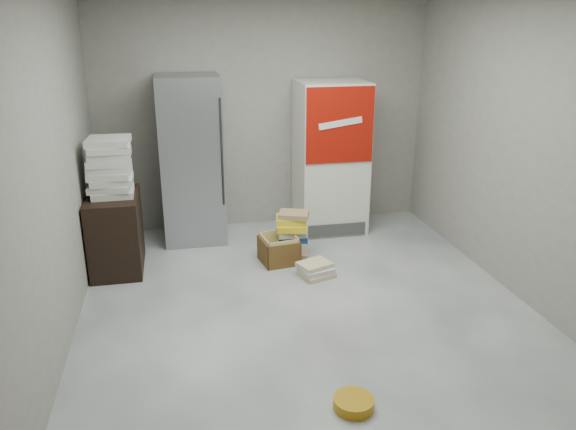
{
  "coord_description": "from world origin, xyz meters",
  "views": [
    {
      "loc": [
        -1.07,
        -4.23,
        2.48
      ],
      "look_at": [
        -0.06,
        0.7,
        0.71
      ],
      "focal_mm": 35.0,
      "sensor_mm": 36.0,
      "label": 1
    }
  ],
  "objects_px": {
    "steel_fridge": "(192,160)",
    "wood_shelf": "(116,232)",
    "coke_cooler": "(331,157)",
    "cardboard_box": "(279,251)",
    "phonebook_stack_main": "(292,235)"
  },
  "relations": [
    {
      "from": "coke_cooler",
      "to": "steel_fridge",
      "type": "bearing_deg",
      "value": 179.82
    },
    {
      "from": "wood_shelf",
      "to": "phonebook_stack_main",
      "type": "bearing_deg",
      "value": -2.32
    },
    {
      "from": "steel_fridge",
      "to": "coke_cooler",
      "type": "height_order",
      "value": "steel_fridge"
    },
    {
      "from": "steel_fridge",
      "to": "cardboard_box",
      "type": "bearing_deg",
      "value": -47.21
    },
    {
      "from": "coke_cooler",
      "to": "cardboard_box",
      "type": "distance_m",
      "value": 1.44
    },
    {
      "from": "wood_shelf",
      "to": "coke_cooler",
      "type": "bearing_deg",
      "value": 16.28
    },
    {
      "from": "steel_fridge",
      "to": "coke_cooler",
      "type": "xyz_separation_m",
      "value": [
        1.65,
        -0.01,
        -0.05
      ]
    },
    {
      "from": "steel_fridge",
      "to": "wood_shelf",
      "type": "height_order",
      "value": "steel_fridge"
    },
    {
      "from": "phonebook_stack_main",
      "to": "steel_fridge",
      "type": "bearing_deg",
      "value": 151.84
    },
    {
      "from": "wood_shelf",
      "to": "cardboard_box",
      "type": "relative_size",
      "value": 1.88
    },
    {
      "from": "cardboard_box",
      "to": "phonebook_stack_main",
      "type": "bearing_deg",
      "value": 22.94
    },
    {
      "from": "wood_shelf",
      "to": "phonebook_stack_main",
      "type": "distance_m",
      "value": 1.85
    },
    {
      "from": "phonebook_stack_main",
      "to": "coke_cooler",
      "type": "bearing_deg",
      "value": 61.75
    },
    {
      "from": "steel_fridge",
      "to": "coke_cooler",
      "type": "distance_m",
      "value": 1.65
    },
    {
      "from": "coke_cooler",
      "to": "phonebook_stack_main",
      "type": "bearing_deg",
      "value": -128.56
    }
  ]
}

